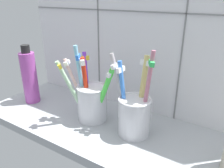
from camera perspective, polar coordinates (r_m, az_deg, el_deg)
The scene contains 5 objects.
counter_slab at distance 50.33cm, azimuth -0.39°, elevation -11.82°, with size 64.00×22.00×2.00cm, color #9EA3A8.
tile_wall_back at distance 52.60cm, azimuth 6.91°, elevation 14.78°, with size 64.00×2.20×45.00cm.
toothbrush_cup_left at distance 50.50cm, azimuth -5.44°, elevation -4.00°, with size 12.29×9.63×17.20cm.
toothbrush_cup_right at distance 45.57cm, azimuth 5.77°, elevation -7.30°, with size 9.33×7.15×17.92cm.
soap_bottle at distance 61.76cm, azimuth -20.45°, elevation 1.76°, with size 3.89×3.89×15.44cm.
Camera 1 is at (22.69, -34.98, 29.19)cm, focal length 35.52 mm.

